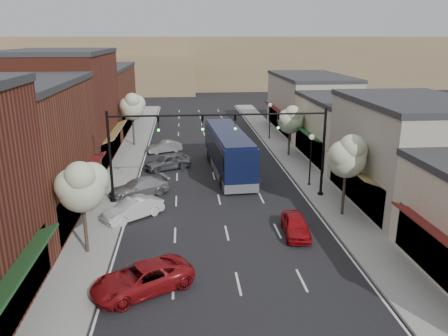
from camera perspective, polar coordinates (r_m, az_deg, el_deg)
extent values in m
plane|color=black|center=(26.46, 0.80, -10.33)|extent=(160.00, 160.00, 0.00)
cube|color=gray|center=(43.98, -12.75, 0.56)|extent=(2.80, 73.00, 0.15)
cube|color=gray|center=(44.94, 8.98, 1.12)|extent=(2.80, 73.00, 0.15)
cube|color=gray|center=(43.82, -10.94, 0.61)|extent=(0.25, 73.00, 0.17)
cube|color=gray|center=(44.62, 7.24, 1.08)|extent=(0.25, 73.00, 0.17)
cube|color=#1B4520|center=(19.07, -26.05, -13.13)|extent=(1.07, 9.80, 0.49)
cube|color=brown|center=(32.57, -26.31, 1.60)|extent=(9.00, 14.00, 9.00)
cube|color=black|center=(32.12, -18.63, -3.14)|extent=(0.60, 11.90, 2.60)
cube|color=maroon|center=(31.48, -17.47, -0.54)|extent=(1.07, 9.80, 0.49)
cube|color=maroon|center=(45.49, -20.39, 7.15)|extent=(9.00, 14.00, 10.50)
cube|color=#2D2D30|center=(44.99, -21.11, 13.99)|extent=(9.20, 14.10, 0.40)
cube|color=black|center=(45.29, -14.78, 2.88)|extent=(0.60, 11.90, 2.60)
cube|color=olive|center=(44.84, -13.91, 4.78)|extent=(1.07, 9.80, 0.49)
cube|color=brown|center=(61.10, -16.54, 8.54)|extent=(9.00, 18.00, 8.00)
cube|color=#2D2D30|center=(60.69, -16.88, 12.46)|extent=(9.20, 18.10, 0.40)
cube|color=black|center=(60.80, -12.45, 6.50)|extent=(0.60, 15.30, 2.60)
cube|color=#1B4520|center=(60.46, -11.78, 7.93)|extent=(1.07, 12.60, 0.49)
cube|color=maroon|center=(22.89, 26.70, -8.19)|extent=(1.07, 8.40, 0.49)
cube|color=#A2998B|center=(34.66, 23.02, 1.56)|extent=(8.00, 12.00, 7.50)
cube|color=#2D2D30|center=(33.93, 23.79, 8.00)|extent=(8.20, 12.10, 0.40)
cube|color=black|center=(33.68, 17.05, -2.07)|extent=(0.60, 10.20, 2.60)
cube|color=olive|center=(32.95, 15.98, 0.34)|extent=(1.07, 8.40, 0.49)
cube|color=beige|center=(45.43, 15.95, 4.65)|extent=(8.00, 12.00, 6.00)
cube|color=#2D2D30|center=(44.90, 16.28, 8.64)|extent=(8.20, 12.10, 0.40)
cube|color=black|center=(44.54, 11.35, 2.88)|extent=(0.60, 10.20, 2.60)
cube|color=#1B4520|center=(43.99, 10.46, 4.77)|extent=(1.07, 8.40, 0.49)
cube|color=#A2998B|center=(58.40, 11.11, 8.06)|extent=(8.00, 16.00, 7.00)
cube|color=#2D2D30|center=(57.97, 11.32, 11.68)|extent=(8.20, 16.10, 0.40)
cube|color=black|center=(57.79, 7.46, 6.23)|extent=(0.60, 13.60, 2.60)
cube|color=maroon|center=(57.37, 6.73, 7.70)|extent=(1.07, 11.20, 0.49)
cube|color=#7A6647|center=(113.60, -4.13, 13.71)|extent=(120.00, 30.00, 12.00)
cube|color=#7A6647|center=(104.18, -18.12, 11.56)|extent=(50.00, 20.00, 8.00)
cylinder|color=black|center=(35.21, 12.47, -3.39)|extent=(0.44, 0.44, 0.30)
cylinder|color=black|center=(34.22, 12.82, 1.88)|extent=(0.20, 0.20, 7.00)
cylinder|color=black|center=(32.55, 6.41, 7.03)|extent=(8.00, 0.14, 0.14)
imported|color=black|center=(32.73, 7.07, 6.00)|extent=(0.18, 0.46, 1.10)
sphere|color=#19E533|center=(32.70, 7.08, 5.23)|extent=(0.18, 0.18, 0.18)
imported|color=black|center=(32.21, 1.46, 5.94)|extent=(0.18, 0.46, 1.10)
sphere|color=#19E533|center=(32.17, 1.48, 5.17)|extent=(0.18, 0.18, 0.18)
cylinder|color=black|center=(34.04, -14.23, -4.23)|extent=(0.44, 0.44, 0.30)
cylinder|color=black|center=(33.01, -14.64, 1.21)|extent=(0.20, 0.20, 7.00)
cylinder|color=black|center=(31.92, -7.91, 6.78)|extent=(8.00, 0.14, 0.14)
imported|color=black|center=(32.04, -8.58, 5.70)|extent=(0.18, 0.46, 1.10)
sphere|color=#19E533|center=(32.01, -8.56, 4.92)|extent=(0.18, 0.18, 0.18)
imported|color=black|center=(32.02, -2.83, 5.86)|extent=(0.18, 0.46, 1.10)
sphere|color=#19E533|center=(31.98, -2.81, 5.08)|extent=(0.18, 0.18, 0.18)
cylinder|color=#47382B|center=(31.19, 15.37, -2.93)|extent=(0.20, 0.20, 3.71)
sphere|color=beige|center=(30.51, 15.71, 1.17)|extent=(2.60, 2.60, 2.60)
sphere|color=beige|center=(30.85, 16.45, 2.17)|extent=(2.00, 2.00, 2.00)
sphere|color=beige|center=(30.01, 15.24, 1.64)|extent=(1.90, 1.90, 1.90)
sphere|color=beige|center=(29.87, 16.36, 2.63)|extent=(1.70, 1.70, 1.70)
cylinder|color=#47382B|center=(45.94, 8.50, 3.53)|extent=(0.20, 0.20, 3.33)
sphere|color=beige|center=(45.51, 8.62, 6.08)|extent=(2.60, 2.60, 2.60)
sphere|color=beige|center=(45.84, 9.16, 6.66)|extent=(2.00, 2.00, 2.00)
sphere|color=beige|center=(45.07, 8.23, 6.40)|extent=(1.90, 1.90, 1.90)
sphere|color=beige|center=(44.91, 8.94, 7.00)|extent=(1.70, 1.70, 1.70)
cylinder|color=#47382B|center=(26.22, -17.68, -7.19)|extent=(0.20, 0.20, 3.52)
sphere|color=beige|center=(25.44, -18.12, -2.65)|extent=(2.60, 2.60, 2.60)
sphere|color=beige|center=(25.47, -16.97, -1.48)|extent=(2.00, 2.00, 2.00)
sphere|color=beige|center=(25.15, -19.22, -2.19)|extent=(1.90, 1.90, 1.90)
sphere|color=beige|center=(24.68, -18.32, -1.11)|extent=(1.70, 1.70, 1.70)
cylinder|color=#47382B|center=(50.77, -11.75, 4.93)|extent=(0.20, 0.20, 3.84)
sphere|color=beige|center=(50.34, -11.92, 7.60)|extent=(2.60, 2.60, 2.60)
sphere|color=beige|center=(50.51, -11.34, 8.21)|extent=(2.00, 2.00, 2.00)
sphere|color=beige|center=(50.04, -12.44, 7.93)|extent=(1.90, 1.90, 1.90)
sphere|color=beige|center=(49.70, -11.93, 8.60)|extent=(1.70, 1.70, 1.70)
cylinder|color=black|center=(37.42, 11.04, -2.17)|extent=(0.28, 0.28, 0.20)
cylinder|color=black|center=(36.85, 11.20, 0.62)|extent=(0.12, 0.12, 4.00)
sphere|color=white|center=(36.31, 11.40, 3.99)|extent=(0.44, 0.44, 0.44)
cylinder|color=black|center=(53.79, 5.93, 3.86)|extent=(0.28, 0.28, 0.20)
cylinder|color=black|center=(53.40, 5.99, 5.85)|extent=(0.12, 0.12, 4.00)
sphere|color=white|center=(53.02, 6.06, 8.21)|extent=(0.44, 0.44, 0.44)
cube|color=black|center=(39.85, 0.58, 2.30)|extent=(3.60, 12.89, 3.27)
cube|color=#595B60|center=(40.25, 0.57, 0.23)|extent=(3.62, 12.92, 0.74)
cube|color=black|center=(39.74, 0.58, 2.95)|extent=(3.59, 11.88, 1.17)
cube|color=black|center=(39.46, 0.58, 4.66)|extent=(3.35, 12.37, 0.27)
cube|color=black|center=(33.68, 2.39, 0.75)|extent=(2.21, 0.23, 1.27)
cylinder|color=black|center=(35.88, -0.21, -1.92)|extent=(0.41, 1.12, 1.10)
cylinder|color=black|center=(36.33, 3.70, -1.71)|extent=(0.41, 1.12, 1.10)
cylinder|color=black|center=(43.92, -1.93, 1.60)|extent=(0.41, 1.12, 1.10)
cylinder|color=black|center=(44.29, 1.29, 1.73)|extent=(0.41, 1.12, 1.10)
cylinder|color=black|center=(42.50, -1.67, 1.08)|extent=(0.41, 1.12, 1.10)
cylinder|color=black|center=(42.89, 1.65, 1.22)|extent=(0.41, 1.12, 1.10)
imported|color=#9C0B11|center=(28.11, 9.33, -7.39)|extent=(1.87, 3.97, 1.31)
imported|color=maroon|center=(22.41, -10.65, -14.02)|extent=(5.52, 4.44, 1.40)
imported|color=silver|center=(30.76, -11.80, -5.25)|extent=(4.28, 3.85, 1.41)
imported|color=#95959A|center=(34.96, -11.03, -2.51)|extent=(5.13, 3.87, 1.38)
imported|color=#54565B|center=(41.50, -7.40, 0.83)|extent=(4.69, 3.48, 1.49)
imported|color=#A2A1A6|center=(47.68, -7.82, 2.76)|extent=(3.98, 2.54, 1.24)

